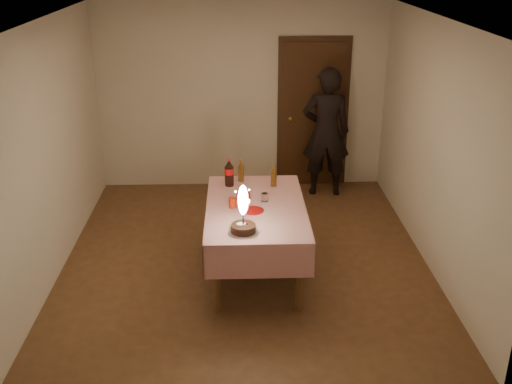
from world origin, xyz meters
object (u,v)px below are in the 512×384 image
Objects in this scene: red_plate at (253,210)px; red_cup at (233,203)px; amber_bottle_left at (241,171)px; amber_bottle_right at (274,176)px; dining_table at (256,215)px; cola_bottle at (229,173)px; photographer at (326,132)px; birthday_cake at (243,219)px; clear_cup at (265,197)px.

red_plate is 2.20× the size of red_cup.
amber_bottle_left is 0.39m from amber_bottle_right.
cola_bottle is at bearing 115.88° from dining_table.
red_plate is 2.53m from photographer.
red_cup is (-0.24, -0.03, 0.15)m from dining_table.
amber_bottle_right reaches higher than red_plate.
birthday_cake is at bearing -102.97° from dining_table.
red_plate is at bearing -82.21° from amber_bottle_left.
amber_bottle_right is at bearing 68.15° from dining_table.
amber_bottle_left is at bearing 90.24° from birthday_cake.
cola_bottle reaches higher than red_plate.
clear_cup is (0.33, 0.14, -0.01)m from red_cup.
red_plate is 0.86× the size of amber_bottle_left.
dining_table is 0.62m from amber_bottle_right.
birthday_cake is 0.26× the size of photographer.
red_cup is 2.53m from photographer.
red_plate is (0.11, 0.48, -0.13)m from birthday_cake.
dining_table is 5.42× the size of cola_bottle.
red_cup is 0.73m from amber_bottle_left.
clear_cup is 0.45m from amber_bottle_right.
amber_bottle_right is at bearing -116.62° from photographer.
red_plate is at bearing -25.38° from red_cup.
birthday_cake is (-0.14, -0.60, 0.24)m from dining_table.
amber_bottle_left is (0.13, 0.13, -0.03)m from cola_bottle.
cola_bottle is 1.25× the size of amber_bottle_left.
photographer is at bearing 59.95° from red_cup.
birthday_cake is 5.24× the size of clear_cup.
cola_bottle is at bearing -129.30° from photographer.
red_cup is at bearing 154.62° from red_plate.
photographer is (1.31, 1.60, -0.03)m from cola_bottle.
red_cup is (-0.10, 0.57, -0.09)m from birthday_cake.
clear_cup is at bearing -105.68° from amber_bottle_right.
photographer is (0.93, 2.05, 0.08)m from clear_cup.
birthday_cake is 1.85× the size of amber_bottle_left.
birthday_cake is 1.48× the size of cola_bottle.
cola_bottle is at bearing 109.48° from red_plate.
photographer reaches higher than clear_cup.
amber_bottle_right is at bearing 69.51° from red_plate.
cola_bottle reaches higher than clear_cup.
dining_table is 0.96× the size of photographer.
birthday_cake is at bearing -107.28° from amber_bottle_right.
photographer is at bearing 65.52° from clear_cup.
amber_bottle_left is at bearing -128.71° from photographer.
cola_bottle is at bearing 93.82° from red_cup.
red_cup is at bearing -157.26° from clear_cup.
red_cup is 0.06× the size of photographer.
dining_table is at bearing -130.40° from clear_cup.
amber_bottle_right is (0.36, -0.16, 0.00)m from amber_bottle_left.
dining_table is 17.20× the size of red_cup.
amber_bottle_left is (-0.14, 0.70, 0.22)m from dining_table.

